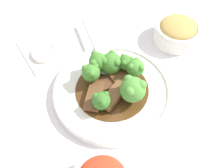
{
  "coord_description": "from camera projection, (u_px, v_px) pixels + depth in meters",
  "views": [
    {
      "loc": [
        -0.27,
        0.17,
        0.47
      ],
      "look_at": [
        0.0,
        0.0,
        0.03
      ],
      "focal_mm": 42.0,
      "sensor_mm": 36.0,
      "label": 1
    }
  ],
  "objects": [
    {
      "name": "ground_plane",
      "position": [
        112.0,
        93.0,
        0.57
      ],
      "size": [
        4.0,
        4.0,
        0.0
      ],
      "primitive_type": "plane",
      "color": "silver"
    },
    {
      "name": "main_plate",
      "position": [
        112.0,
        91.0,
        0.56
      ],
      "size": [
        0.25,
        0.25,
        0.02
      ],
      "color": "white",
      "rests_on": "ground_plane"
    },
    {
      "name": "beef_strip_0",
      "position": [
        108.0,
        82.0,
        0.56
      ],
      "size": [
        0.04,
        0.06,
        0.01
      ],
      "color": "#56331E",
      "rests_on": "main_plate"
    },
    {
      "name": "beef_strip_1",
      "position": [
        94.0,
        94.0,
        0.54
      ],
      "size": [
        0.07,
        0.07,
        0.01
      ],
      "color": "brown",
      "rests_on": "main_plate"
    },
    {
      "name": "beef_strip_2",
      "position": [
        124.0,
        82.0,
        0.56
      ],
      "size": [
        0.06,
        0.04,
        0.01
      ],
      "color": "brown",
      "rests_on": "main_plate"
    },
    {
      "name": "beef_strip_3",
      "position": [
        114.0,
        95.0,
        0.54
      ],
      "size": [
        0.05,
        0.08,
        0.02
      ],
      "color": "brown",
      "rests_on": "main_plate"
    },
    {
      "name": "broccoli_floret_0",
      "position": [
        126.0,
        63.0,
        0.56
      ],
      "size": [
        0.03,
        0.03,
        0.05
      ],
      "color": "#7FA84C",
      "rests_on": "main_plate"
    },
    {
      "name": "broccoli_floret_1",
      "position": [
        91.0,
        72.0,
        0.54
      ],
      "size": [
        0.04,
        0.04,
        0.05
      ],
      "color": "#8EB756",
      "rests_on": "main_plate"
    },
    {
      "name": "broccoli_floret_2",
      "position": [
        111.0,
        63.0,
        0.56
      ],
      "size": [
        0.05,
        0.05,
        0.05
      ],
      "color": "#7FA84C",
      "rests_on": "main_plate"
    },
    {
      "name": "broccoli_floret_3",
      "position": [
        133.0,
        89.0,
        0.51
      ],
      "size": [
        0.05,
        0.05,
        0.06
      ],
      "color": "#7FA84C",
      "rests_on": "main_plate"
    },
    {
      "name": "broccoli_floret_4",
      "position": [
        101.0,
        100.0,
        0.51
      ],
      "size": [
        0.04,
        0.04,
        0.04
      ],
      "color": "#7FA84C",
      "rests_on": "main_plate"
    },
    {
      "name": "broccoli_floret_5",
      "position": [
        136.0,
        68.0,
        0.55
      ],
      "size": [
        0.04,
        0.04,
        0.05
      ],
      "color": "#8EB756",
      "rests_on": "main_plate"
    },
    {
      "name": "broccoli_floret_6",
      "position": [
        96.0,
        62.0,
        0.56
      ],
      "size": [
        0.04,
        0.04,
        0.05
      ],
      "color": "#8EB756",
      "rests_on": "main_plate"
    },
    {
      "name": "serving_spoon",
      "position": [
        100.0,
        60.0,
        0.59
      ],
      "size": [
        0.2,
        0.07,
        0.01
      ],
      "color": "silver",
      "rests_on": "main_plate"
    },
    {
      "name": "side_bowl_appetizer",
      "position": [
        177.0,
        31.0,
        0.65
      ],
      "size": [
        0.12,
        0.12,
        0.05
      ],
      "color": "white",
      "rests_on": "ground_plane"
    },
    {
      "name": "sauce_dish",
      "position": [
        44.0,
        53.0,
        0.63
      ],
      "size": [
        0.06,
        0.06,
        0.01
      ],
      "color": "white",
      "rests_on": "ground_plane"
    },
    {
      "name": "paper_napkin",
      "position": [
        44.0,
        51.0,
        0.64
      ],
      "size": [
        0.13,
        0.1,
        0.01
      ],
      "color": "silver",
      "rests_on": "ground_plane"
    }
  ]
}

